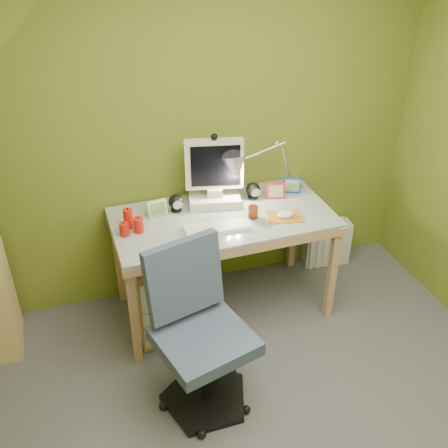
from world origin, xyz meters
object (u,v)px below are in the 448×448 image
object	(u,v)px
monitor	(214,171)
radiator	(326,243)
desk	(223,263)
desk_lamp	(278,154)
task_chair	(204,338)

from	to	relation	value
monitor	radiator	world-z (taller)	monitor
desk	desk_lamp	size ratio (longest dim) A/B	2.41
desk	monitor	bearing A→B (deg)	89.37
task_chair	radiator	xyz separation A→B (m)	(1.32, 1.04, -0.32)
radiator	desk_lamp	bearing A→B (deg)	-162.35
monitor	desk_lamp	xyz separation A→B (m)	(0.45, 0.00, 0.06)
monitor	radiator	size ratio (longest dim) A/B	1.32
desk	radiator	size ratio (longest dim) A/B	3.95
monitor	desk_lamp	size ratio (longest dim) A/B	0.80
monitor	task_chair	distance (m)	1.13
task_chair	radiator	bearing A→B (deg)	23.42
desk	monitor	xyz separation A→B (m)	(-0.00, 0.18, 0.62)
desk	monitor	size ratio (longest dim) A/B	3.00
task_chair	radiator	world-z (taller)	task_chair
desk	task_chair	xyz separation A→B (m)	(-0.36, -0.77, 0.11)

